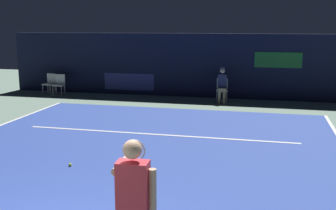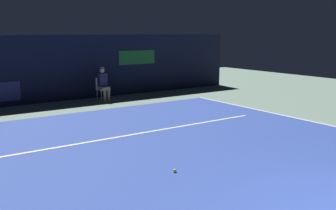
{
  "view_description": "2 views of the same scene",
  "coord_description": "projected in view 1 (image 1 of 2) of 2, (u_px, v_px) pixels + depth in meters",
  "views": [
    {
      "loc": [
        2.83,
        -4.1,
        2.98
      ],
      "look_at": [
        0.55,
        5.45,
        1.04
      ],
      "focal_mm": 44.13,
      "sensor_mm": 36.0,
      "label": 1
    },
    {
      "loc": [
        -5.24,
        -2.18,
        2.66
      ],
      "look_at": [
        0.04,
        5.45,
        0.91
      ],
      "focal_mm": 40.99,
      "sensor_mm": 36.0,
      "label": 2
    }
  ],
  "objects": [
    {
      "name": "tennis_player",
      "position": [
        134.0,
        202.0,
        4.7
      ],
      "size": [
        0.66,
        0.93,
        1.73
      ],
      "color": "#DBAD89",
      "rests_on": "ground"
    },
    {
      "name": "line_judge_on_chair",
      "position": [
        222.0,
        85.0,
        15.84
      ],
      "size": [
        0.47,
        0.55,
        1.32
      ],
      "color": "white",
      "rests_on": "ground"
    },
    {
      "name": "ground_plane",
      "position": [
        135.0,
        157.0,
        9.42
      ],
      "size": [
        31.2,
        31.2,
        0.0
      ],
      "primitive_type": "plane",
      "color": "slate"
    },
    {
      "name": "tennis_ball",
      "position": [
        70.0,
        165.0,
        8.75
      ],
      "size": [
        0.07,
        0.07,
        0.07
      ],
      "primitive_type": "sphere",
      "color": "#CCE033",
      "rests_on": "court_surface"
    },
    {
      "name": "court_surface",
      "position": [
        135.0,
        156.0,
        9.42
      ],
      "size": [
        9.68,
        10.97,
        0.01
      ],
      "primitive_type": "cube",
      "color": "#2D479E",
      "rests_on": "ground"
    },
    {
      "name": "back_wall",
      "position": [
        196.0,
        65.0,
        16.98
      ],
      "size": [
        16.31,
        0.33,
        2.6
      ],
      "color": "#141933",
      "rests_on": "ground"
    },
    {
      "name": "courtside_chair_far",
      "position": [
        59.0,
        83.0,
        17.43
      ],
      "size": [
        0.47,
        0.45,
        0.88
      ],
      "color": "white",
      "rests_on": "ground"
    },
    {
      "name": "line_service",
      "position": [
        157.0,
        134.0,
        11.25
      ],
      "size": [
        7.55,
        0.1,
        0.01
      ],
      "primitive_type": "cube",
      "color": "white",
      "rests_on": "court_surface"
    },
    {
      "name": "courtside_chair_near",
      "position": [
        50.0,
        83.0,
        17.7
      ],
      "size": [
        0.49,
        0.47,
        0.88
      ],
      "color": "white",
      "rests_on": "ground"
    }
  ]
}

